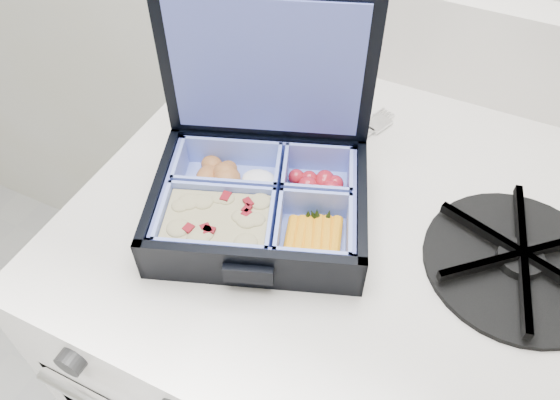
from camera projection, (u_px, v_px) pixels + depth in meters
The scene contains 5 objects.
stove at pixel (326, 361), 0.95m from camera, with size 0.57×0.57×0.86m, color silver, non-canonical shape.
bento_box at pixel (260, 205), 0.58m from camera, with size 0.22×0.18×0.05m, color black, non-canonical shape.
burner_grate at pixel (521, 258), 0.55m from camera, with size 0.19×0.19×0.03m, color black.
burner_grate_rear at pixel (268, 65), 0.78m from camera, with size 0.19×0.19×0.02m, color black.
fork at pixel (327, 158), 0.67m from camera, with size 0.03×0.20×0.01m, color silver, non-canonical shape.
Camera 1 is at (0.14, 1.28, 1.33)m, focal length 35.00 mm.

